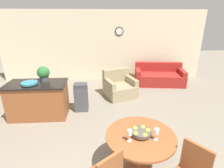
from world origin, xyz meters
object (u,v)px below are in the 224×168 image
wine_glass_right (156,132)px  kitchen_island (39,100)px  teal_bowl (29,83)px  couch (159,77)px  trash_bin (81,97)px  wine_glass_left (130,133)px  potted_plant (43,73)px  fruit_bowl (141,132)px  armchair (119,87)px  dining_table (140,144)px

wine_glass_right → kitchen_island: bearing=139.0°
teal_bowl → couch: teal_bowl is taller
trash_bin → couch: 3.37m
trash_bin → couch: trash_bin is taller
wine_glass_left → teal_bowl: 2.87m
wine_glass_right → teal_bowl: (-2.48, 1.96, 0.08)m
potted_plant → kitchen_island: bearing=-136.6°
wine_glass_right → potted_plant: potted_plant is taller
potted_plant → trash_bin: potted_plant is taller
fruit_bowl → armchair: size_ratio=0.27×
teal_bowl → potted_plant: (0.27, 0.26, 0.16)m
fruit_bowl → armchair: bearing=89.8°
wine_glass_left → trash_bin: bearing=112.3°
dining_table → teal_bowl: 2.95m
potted_plant → trash_bin: bearing=4.2°
wine_glass_left → armchair: size_ratio=0.16×
fruit_bowl → wine_glass_left: (-0.20, -0.12, 0.08)m
trash_bin → fruit_bowl: bearing=-62.4°
kitchen_island → potted_plant: 0.69m
wine_glass_left → potted_plant: bearing=129.3°
kitchen_island → trash_bin: bearing=11.9°
fruit_bowl → couch: size_ratio=0.16×
armchair → wine_glass_left: bearing=-113.3°
wine_glass_right → dining_table: bearing=148.9°
trash_bin → couch: bearing=34.5°
teal_bowl → fruit_bowl: bearing=-38.8°
teal_bowl → potted_plant: potted_plant is taller
dining_table → teal_bowl: bearing=141.2°
wine_glass_right → couch: bearing=70.9°
wine_glass_left → couch: size_ratio=0.10×
fruit_bowl → couch: bearing=67.9°
wine_glass_left → dining_table: bearing=32.3°
trash_bin → wine_glass_right: bearing=-59.8°
wine_glass_left → trash_bin: (-0.93, 2.28, -0.48)m
kitchen_island → teal_bowl: size_ratio=3.82×
teal_bowl → armchair: size_ratio=0.33×
teal_bowl → trash_bin: bearing=15.7°
wine_glass_left → couch: (1.84, 4.19, -0.60)m
couch → dining_table: bearing=-105.0°
wine_glass_right → armchair: (-0.19, 3.16, -0.58)m
wine_glass_right → kitchen_island: 3.17m
potted_plant → couch: (3.66, 1.97, -0.83)m
fruit_bowl → couch: 4.42m
fruit_bowl → teal_bowl: bearing=141.2°
wine_glass_left → armchair: (0.20, 3.16, -0.58)m
dining_table → fruit_bowl: 0.22m
wine_glass_right → armchair: bearing=93.4°
kitchen_island → teal_bowl: 0.51m
dining_table → wine_glass_left: (-0.19, -0.12, 0.30)m
kitchen_island → couch: (3.82, 2.13, -0.18)m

